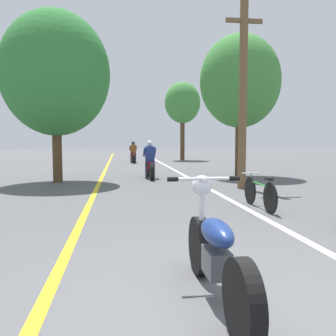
{
  "coord_description": "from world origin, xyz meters",
  "views": [
    {
      "loc": [
        -1.01,
        -2.85,
        1.45
      ],
      "look_at": [
        -0.05,
        4.17,
        0.9
      ],
      "focal_mm": 38.0,
      "sensor_mm": 36.0,
      "label": 1
    }
  ],
  "objects": [
    {
      "name": "lane_stripe_edge",
      "position": [
        1.65,
        12.17,
        0.0
      ],
      "size": [
        0.14,
        48.0,
        0.01
      ],
      "primitive_type": "cube",
      "color": "white",
      "rests_on": "ground"
    },
    {
      "name": "roadside_tree_right_far",
      "position": [
        3.57,
        22.78,
        4.13
      ],
      "size": [
        2.59,
        2.33,
        5.67
      ],
      "color": "#513A23",
      "rests_on": "ground"
    },
    {
      "name": "motorcycle_foreground",
      "position": [
        -0.16,
        0.22,
        0.44
      ],
      "size": [
        0.75,
        1.99,
        1.09
      ],
      "color": "black",
      "rests_on": "ground"
    },
    {
      "name": "utility_pole",
      "position": [
        2.64,
        7.41,
        2.85
      ],
      "size": [
        1.1,
        0.24,
        5.53
      ],
      "color": "brown",
      "rests_on": "ground"
    },
    {
      "name": "ground_plane",
      "position": [
        0.0,
        0.0,
        0.0
      ],
      "size": [
        120.0,
        120.0,
        0.0
      ],
      "primitive_type": "plane",
      "color": "#515154"
    },
    {
      "name": "roadside_tree_left",
      "position": [
        -3.13,
        9.78,
        3.7
      ],
      "size": [
        3.67,
        3.3,
        5.82
      ],
      "color": "#513A23",
      "rests_on": "ground"
    },
    {
      "name": "motorcycle_rider_lead",
      "position": [
        0.14,
        10.62,
        0.54
      ],
      "size": [
        0.5,
        2.07,
        1.44
      ],
      "color": "black",
      "rests_on": "ground"
    },
    {
      "name": "lane_stripe_center",
      "position": [
        -1.7,
        12.17,
        0.0
      ],
      "size": [
        0.14,
        48.0,
        0.01
      ],
      "primitive_type": "cube",
      "color": "yellow",
      "rests_on": "ground"
    },
    {
      "name": "bicycle_parked",
      "position": [
        1.93,
        4.29,
        0.34
      ],
      "size": [
        0.44,
        1.72,
        0.73
      ],
      "color": "black",
      "rests_on": "ground"
    },
    {
      "name": "roadside_tree_right_near",
      "position": [
        3.78,
        10.95,
        3.79
      ],
      "size": [
        3.21,
        2.89,
        5.65
      ],
      "color": "#513A23",
      "rests_on": "ground"
    },
    {
      "name": "motorcycle_rider_far",
      "position": [
        -0.12,
        20.2,
        0.53
      ],
      "size": [
        0.5,
        2.03,
        1.4
      ],
      "color": "black",
      "rests_on": "ground"
    }
  ]
}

